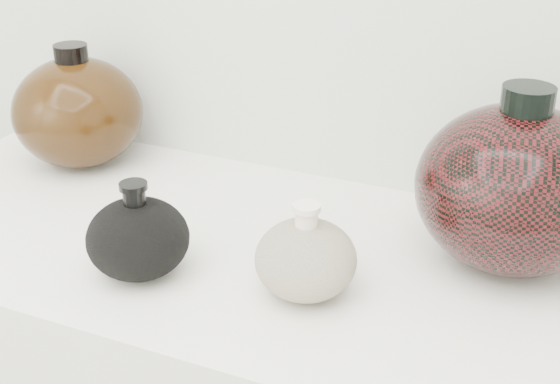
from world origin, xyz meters
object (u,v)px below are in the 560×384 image
at_px(cream_gourd_vase, 306,259).
at_px(right_round_pot, 515,188).
at_px(left_round_pot, 78,112).
at_px(black_gourd_vase, 138,238).

relative_size(cream_gourd_vase, right_round_pot, 0.53).
height_order(left_round_pot, right_round_pot, right_round_pot).
bearing_deg(cream_gourd_vase, left_round_pot, 156.31).
bearing_deg(black_gourd_vase, cream_gourd_vase, 11.38).
bearing_deg(left_round_pot, right_round_pot, -3.27).
relative_size(left_round_pot, right_round_pot, 0.84).
xyz_separation_m(cream_gourd_vase, left_round_pot, (-0.49, 0.22, 0.04)).
height_order(cream_gourd_vase, right_round_pot, right_round_pot).
distance_m(cream_gourd_vase, right_round_pot, 0.28).
distance_m(black_gourd_vase, cream_gourd_vase, 0.21).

